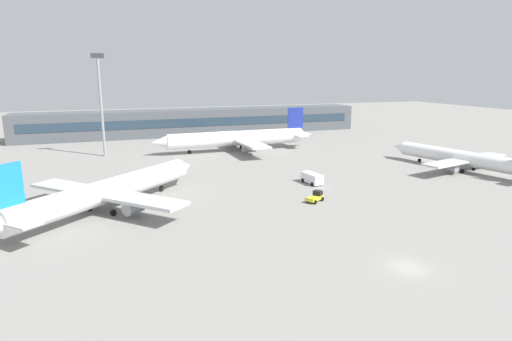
% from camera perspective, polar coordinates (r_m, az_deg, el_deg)
% --- Properties ---
extents(ground_plane, '(400.00, 400.00, 0.00)m').
position_cam_1_polar(ground_plane, '(85.13, 2.60, -1.76)').
color(ground_plane, gray).
extents(terminal_building, '(119.97, 12.13, 9.00)m').
position_cam_1_polar(terminal_building, '(155.32, -7.91, 6.47)').
color(terminal_building, '#4C5156').
rests_on(terminal_building, ground_plane).
extents(airplane_near, '(33.73, 31.91, 10.62)m').
position_cam_1_polar(airplane_near, '(72.16, -18.84, -2.49)').
color(airplane_near, white).
rests_on(airplane_near, ground_plane).
extents(airplane_mid, '(26.28, 37.10, 9.28)m').
position_cam_1_polar(airplane_mid, '(106.83, 25.70, 1.53)').
color(airplane_mid, white).
rests_on(airplane_mid, ground_plane).
extents(airplane_far, '(47.34, 32.93, 11.70)m').
position_cam_1_polar(airplane_far, '(120.45, -2.64, 4.30)').
color(airplane_far, white).
rests_on(airplane_far, ground_plane).
extents(baggage_tug_yellow, '(3.84, 3.19, 1.75)m').
position_cam_1_polar(baggage_tug_yellow, '(73.96, 7.99, -3.50)').
color(baggage_tug_yellow, yellow).
rests_on(baggage_tug_yellow, ground_plane).
extents(service_van_white, '(2.79, 5.40, 2.08)m').
position_cam_1_polar(service_van_white, '(85.60, 7.47, -1.01)').
color(service_van_white, white).
rests_on(service_van_white, ground_plane).
extents(floodlight_tower_west, '(3.20, 0.80, 26.44)m').
position_cam_1_polar(floodlight_tower_west, '(118.57, -20.05, 9.09)').
color(floodlight_tower_west, gray).
rests_on(floodlight_tower_west, ground_plane).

